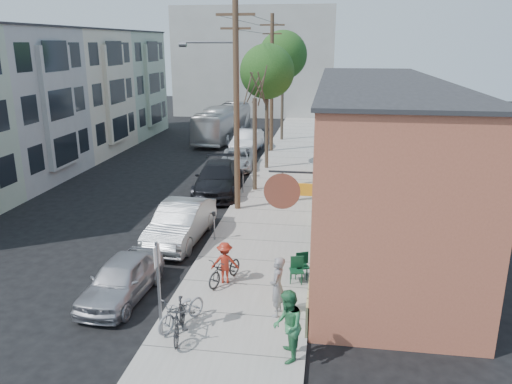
# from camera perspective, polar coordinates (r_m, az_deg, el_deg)

# --- Properties ---
(ground) EXTENTS (120.00, 120.00, 0.00)m
(ground) POSITION_cam_1_polar(r_m,az_deg,el_deg) (20.35, -12.14, -7.25)
(ground) COLOR black
(sidewalk) EXTENTS (4.50, 58.00, 0.15)m
(sidewalk) POSITION_cam_1_polar(r_m,az_deg,el_deg) (29.57, 3.08, 0.87)
(sidewalk) COLOR #A6A19A
(sidewalk) RESTS_ON ground
(cafe_building) EXTENTS (6.60, 20.20, 6.61)m
(cafe_building) POSITION_cam_1_polar(r_m,az_deg,el_deg) (22.94, 13.61, 4.08)
(cafe_building) COLOR #B35C42
(cafe_building) RESTS_ON ground
(apartment_row) EXTENTS (6.30, 32.00, 9.00)m
(apartment_row) POSITION_cam_1_polar(r_m,az_deg,el_deg) (36.69, -22.60, 9.77)
(apartment_row) COLOR #A3B498
(apartment_row) RESTS_ON ground
(end_cap_building) EXTENTS (18.00, 8.00, 12.00)m
(end_cap_building) POSITION_cam_1_polar(r_m,az_deg,el_deg) (60.03, -0.01, 14.67)
(end_cap_building) COLOR #A5A5A0
(end_cap_building) RESTS_ON ground
(sign_post) EXTENTS (0.07, 0.45, 2.80)m
(sign_post) POSITION_cam_1_polar(r_m,az_deg,el_deg) (14.29, -11.09, -9.80)
(sign_post) COLOR slate
(sign_post) RESTS_ON sidewalk
(parking_meter_near) EXTENTS (0.14, 0.14, 1.24)m
(parking_meter_near) POSITION_cam_1_polar(r_m,az_deg,el_deg) (20.94, -4.81, -3.32)
(parking_meter_near) COLOR slate
(parking_meter_near) RESTS_ON sidewalk
(parking_meter_far) EXTENTS (0.14, 0.14, 1.24)m
(parking_meter_far) POSITION_cam_1_polar(r_m,az_deg,el_deg) (27.46, -1.50, 1.61)
(parking_meter_far) COLOR slate
(parking_meter_far) RESTS_ON sidewalk
(utility_pole_near) EXTENTS (3.57, 0.28, 10.00)m
(utility_pole_near) POSITION_cam_1_polar(r_m,az_deg,el_deg) (23.96, -2.40, 10.16)
(utility_pole_near) COLOR #503A28
(utility_pole_near) RESTS_ON sidewalk
(utility_pole_far) EXTENTS (1.80, 0.28, 10.00)m
(utility_pole_far) POSITION_cam_1_polar(r_m,az_deg,el_deg) (37.89, 1.81, 12.48)
(utility_pole_far) COLOR #503A28
(utility_pole_far) RESTS_ON sidewalk
(tree_bare) EXTENTS (0.24, 0.24, 5.12)m
(tree_bare) POSITION_cam_1_polar(r_m,az_deg,el_deg) (27.67, -0.14, 5.41)
(tree_bare) COLOR #44392C
(tree_bare) RESTS_ON sidewalk
(tree_leafy_mid) EXTENTS (3.45, 3.45, 7.96)m
(tree_leafy_mid) POSITION_cam_1_polar(r_m,az_deg,el_deg) (32.32, 1.27, 13.56)
(tree_leafy_mid) COLOR #44392C
(tree_leafy_mid) RESTS_ON sidewalk
(tree_leafy_far) EXTENTS (3.97, 3.97, 8.99)m
(tree_leafy_far) POSITION_cam_1_polar(r_m,az_deg,el_deg) (42.45, 3.10, 15.34)
(tree_leafy_far) COLOR #44392C
(tree_leafy_far) RESTS_ON sidewalk
(patio_chair_a) EXTENTS (0.66, 0.66, 0.88)m
(patio_chair_a) POSITION_cam_1_polar(r_m,az_deg,el_deg) (17.81, 5.23, -8.42)
(patio_chair_a) COLOR #113D24
(patio_chair_a) RESTS_ON sidewalk
(patio_chair_b) EXTENTS (0.60, 0.60, 0.88)m
(patio_chair_b) POSITION_cam_1_polar(r_m,az_deg,el_deg) (17.48, 4.65, -8.92)
(patio_chair_b) COLOR #113D24
(patio_chair_b) RESTS_ON sidewalk
(patron_grey) EXTENTS (0.51, 0.73, 1.89)m
(patron_grey) POSITION_cam_1_polar(r_m,az_deg,el_deg) (15.27, 2.45, -10.75)
(patron_grey) COLOR gray
(patron_grey) RESTS_ON sidewalk
(patron_green) EXTENTS (0.84, 1.02, 1.95)m
(patron_green) POSITION_cam_1_polar(r_m,az_deg,el_deg) (13.33, 3.63, -15.05)
(patron_green) COLOR #307948
(patron_green) RESTS_ON sidewalk
(cyclist) EXTENTS (1.03, 0.69, 1.47)m
(cyclist) POSITION_cam_1_polar(r_m,az_deg,el_deg) (17.33, -3.58, -8.05)
(cyclist) COLOR #A02617
(cyclist) RESTS_ON sidewalk
(cyclist_bike) EXTENTS (1.29, 1.93, 0.96)m
(cyclist_bike) POSITION_cam_1_polar(r_m,az_deg,el_deg) (17.44, -3.57, -8.81)
(cyclist_bike) COLOR black
(cyclist_bike) RESTS_ON sidewalk
(parked_bike_a) EXTENTS (0.74, 1.85, 1.08)m
(parked_bike_a) POSITION_cam_1_polar(r_m,az_deg,el_deg) (14.58, -8.76, -14.20)
(parked_bike_a) COLOR black
(parked_bike_a) RESTS_ON sidewalk
(parked_bike_b) EXTENTS (1.43, 1.96, 0.98)m
(parked_bike_b) POSITION_cam_1_polar(r_m,az_deg,el_deg) (15.10, -8.49, -13.26)
(parked_bike_b) COLOR gray
(parked_bike_b) RESTS_ON sidewalk
(car_0) EXTENTS (1.87, 4.18, 1.39)m
(car_0) POSITION_cam_1_polar(r_m,az_deg,el_deg) (17.18, -15.11, -9.56)
(car_0) COLOR #A6A6AE
(car_0) RESTS_ON ground
(car_1) EXTENTS (1.99, 5.12, 1.66)m
(car_1) POSITION_cam_1_polar(r_m,az_deg,el_deg) (21.33, -8.62, -3.51)
(car_1) COLOR #999CA0
(car_1) RESTS_ON ground
(car_2) EXTENTS (2.94, 6.06, 1.70)m
(car_2) POSITION_cam_1_polar(r_m,az_deg,el_deg) (27.99, -4.35, 1.57)
(car_2) COLOR black
(car_2) RESTS_ON ground
(car_3) EXTENTS (2.60, 4.87, 1.30)m
(car_3) POSITION_cam_1_polar(r_m,az_deg,el_deg) (33.52, -2.17, 3.80)
(car_3) COLOR silver
(car_3) RESTS_ON ground
(car_4) EXTENTS (1.98, 5.14, 1.67)m
(car_4) POSITION_cam_1_polar(r_m,az_deg,el_deg) (38.70, -1.04, 5.84)
(car_4) COLOR #B8BBC1
(car_4) RESTS_ON ground
(bus) EXTENTS (3.21, 10.52, 2.89)m
(bus) POSITION_cam_1_polar(r_m,az_deg,el_deg) (43.80, -3.77, 7.89)
(bus) COLOR silver
(bus) RESTS_ON ground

